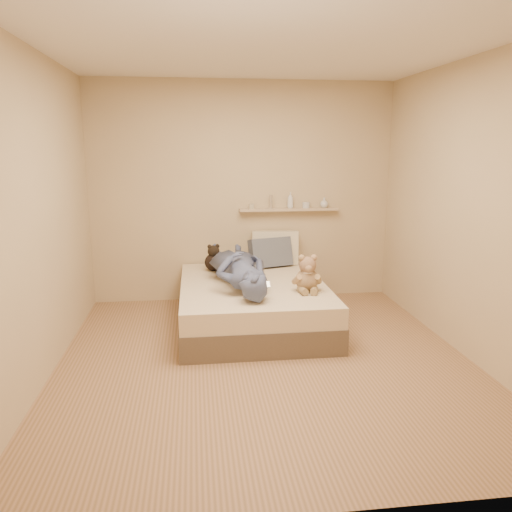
{
  "coord_description": "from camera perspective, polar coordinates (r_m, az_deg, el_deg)",
  "views": [
    {
      "loc": [
        -0.59,
        -4.05,
        1.85
      ],
      "look_at": [
        0.0,
        0.65,
        0.8
      ],
      "focal_mm": 35.0,
      "sensor_mm": 36.0,
      "label": 1
    }
  ],
  "objects": [
    {
      "name": "dark_plush",
      "position": [
        5.7,
        -4.87,
        -0.39
      ],
      "size": [
        0.2,
        0.2,
        0.31
      ],
      "color": "black",
      "rests_on": "bed"
    },
    {
      "name": "pillow_grey",
      "position": [
        5.87,
        1.67,
        0.39
      ],
      "size": [
        0.54,
        0.36,
        0.36
      ],
      "primitive_type": "cube",
      "rotation": [
        -0.27,
        0.0,
        0.28
      ],
      "color": "#575B69",
      "rests_on": "bed"
    },
    {
      "name": "wall_shelf",
      "position": [
        6.05,
        3.8,
        5.33
      ],
      "size": [
        1.2,
        0.12,
        0.03
      ],
      "primitive_type": "cube",
      "color": "tan",
      "rests_on": "wall_back"
    },
    {
      "name": "shelf_bottles",
      "position": [
        6.07,
        5.13,
        6.12
      ],
      "size": [
        0.97,
        0.1,
        0.19
      ],
      "color": "beige",
      "rests_on": "wall_shelf"
    },
    {
      "name": "person",
      "position": [
        5.12,
        -2.05,
        -1.27
      ],
      "size": [
        0.73,
        1.57,
        0.36
      ],
      "primitive_type": "imported",
      "rotation": [
        0.0,
        0.0,
        3.26
      ],
      "color": "#464D6E",
      "rests_on": "bed"
    },
    {
      "name": "pillow_cream",
      "position": [
        6.01,
        2.19,
        0.96
      ],
      "size": [
        0.57,
        0.24,
        0.41
      ],
      "primitive_type": "cube",
      "rotation": [
        -0.07,
        0.0,
        -0.1
      ],
      "color": "beige",
      "rests_on": "bed"
    },
    {
      "name": "game_console",
      "position": [
        4.63,
        0.63,
        -3.31
      ],
      "size": [
        0.16,
        0.07,
        0.05
      ],
      "color": "silver",
      "rests_on": "bed"
    },
    {
      "name": "teddy_bear",
      "position": [
        4.89,
        5.89,
        -2.32
      ],
      "size": [
        0.31,
        0.3,
        0.38
      ],
      "color": "#967352",
      "rests_on": "bed"
    },
    {
      "name": "bed",
      "position": [
        5.27,
        -0.38,
        -5.47
      ],
      "size": [
        1.5,
        1.9,
        0.45
      ],
      "color": "brown",
      "rests_on": "floor"
    },
    {
      "name": "room",
      "position": [
        4.13,
        1.12,
        4.85
      ],
      "size": [
        3.8,
        3.8,
        3.8
      ],
      "color": "#9C7251",
      "rests_on": "ground"
    }
  ]
}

